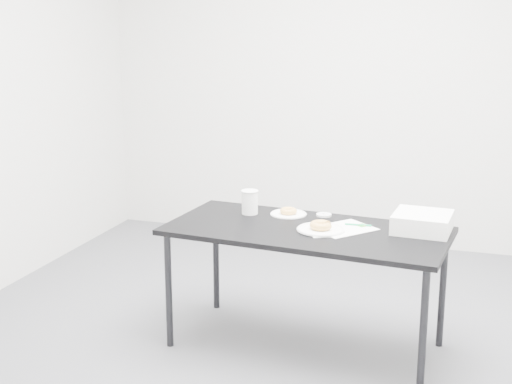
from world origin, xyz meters
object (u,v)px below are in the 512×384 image
(scorecard, at_px, (343,228))
(bakery_box, at_px, (422,222))
(donut_near, at_px, (321,225))
(table, at_px, (307,238))
(plate_near, at_px, (321,230))
(donut_far, at_px, (288,211))
(plate_far, at_px, (288,214))
(coffee_cup, at_px, (250,202))
(pen, at_px, (358,225))

(scorecard, distance_m, bakery_box, 0.42)
(donut_near, bearing_deg, table, 168.40)
(plate_near, xyz_separation_m, donut_near, (0.00, 0.00, 0.02))
(donut_far, bearing_deg, plate_far, 93.58)
(coffee_cup, bearing_deg, bakery_box, -2.76)
(pen, bearing_deg, scorecard, -135.52)
(coffee_cup, distance_m, bakery_box, 0.99)
(plate_far, height_order, bakery_box, bakery_box)
(table, xyz_separation_m, plate_far, (-0.17, 0.24, 0.06))
(donut_far, distance_m, bakery_box, 0.78)
(scorecard, relative_size, donut_far, 3.15)
(pen, bearing_deg, plate_near, -143.18)
(donut_far, xyz_separation_m, bakery_box, (0.77, -0.10, 0.03))
(pen, relative_size, donut_far, 1.46)
(donut_near, bearing_deg, scorecard, 34.60)
(donut_far, xyz_separation_m, coffee_cup, (-0.22, -0.05, 0.05))
(plate_near, bearing_deg, plate_far, 134.10)
(table, bearing_deg, scorecard, 22.10)
(table, xyz_separation_m, scorecard, (0.19, 0.06, 0.05))
(table, bearing_deg, donut_far, 130.07)
(plate_near, distance_m, donut_far, 0.36)
(scorecard, xyz_separation_m, plate_near, (-0.11, -0.08, 0.01))
(plate_far, relative_size, donut_far, 2.13)
(pen, bearing_deg, coffee_cup, 171.28)
(plate_near, relative_size, donut_far, 2.61)
(plate_far, distance_m, bakery_box, 0.78)
(donut_near, bearing_deg, plate_near, 0.00)
(plate_near, relative_size, coffee_cup, 1.83)
(plate_near, bearing_deg, donut_near, 0.00)
(donut_near, relative_size, coffee_cup, 0.86)
(donut_near, distance_m, plate_far, 0.36)
(pen, xyz_separation_m, donut_far, (-0.43, 0.11, 0.01))
(scorecard, distance_m, pen, 0.10)
(pen, distance_m, plate_far, 0.44)
(plate_near, height_order, plate_far, plate_near)
(donut_near, relative_size, bakery_box, 0.41)
(pen, relative_size, bakery_box, 0.49)
(donut_far, height_order, bakery_box, bakery_box)
(table, relative_size, scorecard, 5.03)
(plate_far, bearing_deg, scorecard, -27.11)
(table, height_order, donut_far, donut_far)
(table, height_order, scorecard, scorecard)
(plate_near, bearing_deg, scorecard, 34.60)
(table, distance_m, coffee_cup, 0.45)
(donut_near, height_order, coffee_cup, coffee_cup)
(plate_near, relative_size, bakery_box, 0.87)
(plate_near, bearing_deg, coffee_cup, 156.20)
(scorecard, height_order, plate_near, plate_near)
(donut_near, relative_size, donut_far, 1.22)
(donut_near, distance_m, donut_far, 0.36)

